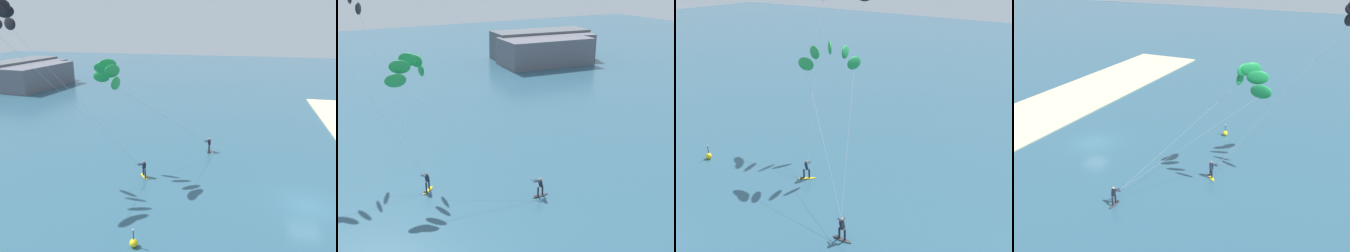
{
  "view_description": "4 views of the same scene",
  "coord_description": "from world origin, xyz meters",
  "views": [
    {
      "loc": [
        -25.1,
        5.7,
        14.38
      ],
      "look_at": [
        6.12,
        13.21,
        3.94
      ],
      "focal_mm": 34.55,
      "sensor_mm": 36.0,
      "label": 1
    },
    {
      "loc": [
        -7.8,
        -16.55,
        17.71
      ],
      "look_at": [
        8.09,
        12.12,
        5.52
      ],
      "focal_mm": 45.54,
      "sensor_mm": 36.0,
      "label": 2
    },
    {
      "loc": [
        25.56,
        -11.71,
        17.77
      ],
      "look_at": [
        6.97,
        13.02,
        6.32
      ],
      "focal_mm": 49.61,
      "sensor_mm": 36.0,
      "label": 3
    },
    {
      "loc": [
        35.63,
        28.02,
        19.55
      ],
      "look_at": [
        2.82,
        12.04,
        5.02
      ],
      "focal_mm": 47.51,
      "sensor_mm": 36.0,
      "label": 4
    }
  ],
  "objects": [
    {
      "name": "kitesurfer_nearshore",
      "position": [
        2.26,
        17.44,
        9.58
      ],
      "size": [
        10.88,
        11.03,
        11.19
      ],
      "color": "#333338",
      "rests_on": "ground"
    },
    {
      "name": "sand_strip",
      "position": [
        0.0,
        -11.7,
        0.08
      ],
      "size": [
        80.0,
        11.3,
        0.16
      ],
      "primitive_type": "cube",
      "color": "beige",
      "rests_on": "ground"
    },
    {
      "name": "ground_plane",
      "position": [
        0.0,
        0.0,
        0.0
      ],
      "size": [
        240.0,
        240.0,
        0.0
      ],
      "primitive_type": "plane",
      "color": "#2D566B"
    },
    {
      "name": "marker_buoy",
      "position": [
        -8.07,
        12.16,
        0.3
      ],
      "size": [
        0.56,
        0.56,
        1.38
      ],
      "color": "yellow",
      "rests_on": "ground"
    }
  ]
}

